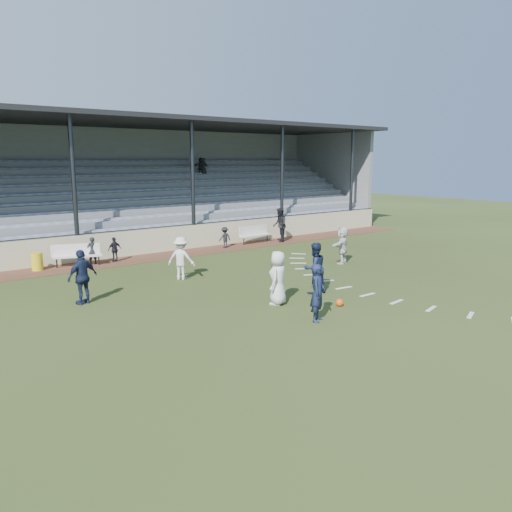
# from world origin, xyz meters

# --- Properties ---
(ground) EXTENTS (90.00, 90.00, 0.00)m
(ground) POSITION_xyz_m (0.00, 0.00, 0.00)
(ground) COLOR #2E3B18
(ground) RESTS_ON ground
(cinder_track) EXTENTS (34.00, 2.00, 0.02)m
(cinder_track) POSITION_xyz_m (0.00, 10.50, 0.01)
(cinder_track) COLOR #4E2C1F
(cinder_track) RESTS_ON ground
(retaining_wall) EXTENTS (34.00, 0.18, 1.20)m
(retaining_wall) POSITION_xyz_m (0.00, 11.55, 0.60)
(retaining_wall) COLOR #C2BA95
(retaining_wall) RESTS_ON ground
(bench_left) EXTENTS (2.03, 1.04, 0.95)m
(bench_left) POSITION_xyz_m (-3.39, 10.71, 0.58)
(bench_left) COLOR silver
(bench_left) RESTS_ON cinder_track
(bench_right) EXTENTS (2.02, 0.58, 0.95)m
(bench_right) POSITION_xyz_m (6.32, 10.81, 0.58)
(bench_right) COLOR silver
(bench_right) RESTS_ON cinder_track
(trash_bin) EXTENTS (0.45, 0.45, 0.73)m
(trash_bin) POSITION_xyz_m (-4.98, 10.81, 0.38)
(trash_bin) COLOR gold
(trash_bin) RESTS_ON cinder_track
(football) EXTENTS (0.24, 0.24, 0.24)m
(football) POSITION_xyz_m (1.11, -0.34, 0.12)
(football) COLOR #EA470D
(football) RESTS_ON ground
(player_white_lead) EXTENTS (1.00, 0.91, 1.71)m
(player_white_lead) POSITION_xyz_m (-0.27, 1.03, 0.85)
(player_white_lead) COLOR silver
(player_white_lead) RESTS_ON ground
(player_navy_lead) EXTENTS (0.72, 0.66, 1.65)m
(player_navy_lead) POSITION_xyz_m (-0.46, -0.94, 0.83)
(player_navy_lead) COLOR #151D3A
(player_navy_lead) RESTS_ON ground
(player_navy_mid) EXTENTS (0.93, 0.77, 1.76)m
(player_navy_mid) POSITION_xyz_m (1.57, 1.27, 0.88)
(player_navy_mid) COLOR #151D3A
(player_navy_mid) RESTS_ON ground
(player_white_wing) EXTENTS (1.15, 1.21, 1.65)m
(player_white_wing) POSITION_xyz_m (-1.03, 5.82, 0.82)
(player_white_wing) COLOR silver
(player_white_wing) RESTS_ON ground
(player_navy_wing) EXTENTS (1.10, 0.69, 1.75)m
(player_navy_wing) POSITION_xyz_m (-5.11, 4.83, 0.88)
(player_navy_wing) COLOR #151D3A
(player_navy_wing) RESTS_ON ground
(player_white_back) EXTENTS (1.59, 1.08, 1.64)m
(player_white_back) POSITION_xyz_m (6.10, 4.16, 0.82)
(player_white_back) COLOR silver
(player_white_back) RESTS_ON ground
(official) EXTENTS (1.11, 1.17, 1.90)m
(official) POSITION_xyz_m (7.69, 10.29, 0.97)
(official) COLOR black
(official) RESTS_ON cinder_track
(sub_left_near) EXTENTS (0.44, 0.29, 1.20)m
(sub_left_near) POSITION_xyz_m (-2.74, 10.62, 0.62)
(sub_left_near) COLOR black
(sub_left_near) RESTS_ON cinder_track
(sub_left_far) EXTENTS (0.69, 0.37, 1.11)m
(sub_left_far) POSITION_xyz_m (-1.75, 10.55, 0.58)
(sub_left_far) COLOR black
(sub_left_far) RESTS_ON cinder_track
(sub_right) EXTENTS (0.72, 0.44, 1.09)m
(sub_right) POSITION_xyz_m (4.17, 10.52, 0.56)
(sub_right) COLOR black
(sub_right) RESTS_ON cinder_track
(grandstand) EXTENTS (34.60, 9.00, 6.61)m
(grandstand) POSITION_xyz_m (0.00, 16.26, 2.20)
(grandstand) COLOR slate
(grandstand) RESTS_ON ground
(penalty_arc) EXTENTS (3.89, 14.63, 0.01)m
(penalty_arc) POSITION_xyz_m (4.12, 0.00, 0.01)
(penalty_arc) COLOR silver
(penalty_arc) RESTS_ON ground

